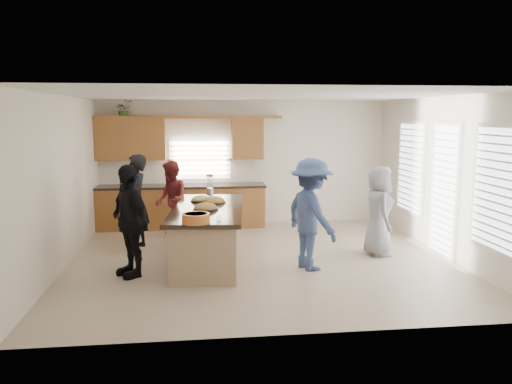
{
  "coord_description": "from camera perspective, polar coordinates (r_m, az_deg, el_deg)",
  "views": [
    {
      "loc": [
        -1.07,
        -8.29,
        2.49
      ],
      "look_at": [
        -0.06,
        0.24,
        1.15
      ],
      "focal_mm": 35.0,
      "sensor_mm": 36.0,
      "label": 1
    }
  ],
  "objects": [
    {
      "name": "platter_front",
      "position": [
        8.18,
        -5.78,
        -1.83
      ],
      "size": [
        0.42,
        0.42,
        0.17
      ],
      "color": "black",
      "rests_on": "island"
    },
    {
      "name": "platter_back",
      "position": [
        8.99,
        -6.34,
        -0.88
      ],
      "size": [
        0.36,
        0.36,
        0.15
      ],
      "color": "black",
      "rests_on": "island"
    },
    {
      "name": "right_wall_glazing",
      "position": [
        9.28,
        20.82,
        1.19
      ],
      "size": [
        0.06,
        4.0,
        2.25
      ],
      "color": "white",
      "rests_on": "ground"
    },
    {
      "name": "woman_left_mid",
      "position": [
        10.12,
        -9.67,
        -0.94
      ],
      "size": [
        0.75,
        0.88,
        1.58
      ],
      "primitive_type": "imported",
      "rotation": [
        0.0,
        0.0,
        -1.36
      ],
      "color": "maroon",
      "rests_on": "ground"
    },
    {
      "name": "island",
      "position": [
        8.5,
        -5.45,
        -5.05
      ],
      "size": [
        1.42,
        2.8,
        0.95
      ],
      "rotation": [
        0.0,
        0.0,
        -0.1
      ],
      "color": "tan",
      "rests_on": "ground"
    },
    {
      "name": "woman_left_front",
      "position": [
        7.92,
        -14.27,
        -3.21
      ],
      "size": [
        0.92,
        1.09,
        1.74
      ],
      "primitive_type": "imported",
      "rotation": [
        0.0,
        0.0,
        -0.99
      ],
      "color": "black",
      "rests_on": "ground"
    },
    {
      "name": "clear_cup",
      "position": [
        7.29,
        -4.28,
        -3.01
      ],
      "size": [
        0.07,
        0.07,
        0.09
      ],
      "primitive_type": "cylinder",
      "color": "white",
      "rests_on": "island"
    },
    {
      "name": "woman_right_back",
      "position": [
        8.05,
        6.3,
        -2.56
      ],
      "size": [
        1.05,
        1.33,
        1.8
      ],
      "primitive_type": "imported",
      "rotation": [
        0.0,
        0.0,
        1.95
      ],
      "color": "navy",
      "rests_on": "ground"
    },
    {
      "name": "platter_mid",
      "position": [
        8.8,
        -4.84,
        -1.06
      ],
      "size": [
        0.42,
        0.42,
        0.17
      ],
      "color": "black",
      "rests_on": "island"
    },
    {
      "name": "back_cabinetry",
      "position": [
        11.14,
        -8.74,
        0.62
      ],
      "size": [
        4.08,
        0.66,
        2.46
      ],
      "color": "#98632C",
      "rests_on": "ground"
    },
    {
      "name": "room_shell",
      "position": [
        8.38,
        0.59,
        4.84
      ],
      "size": [
        6.52,
        6.02,
        2.81
      ],
      "color": "silver",
      "rests_on": "ground"
    },
    {
      "name": "woman_left_back",
      "position": [
        9.46,
        -13.53,
        -1.15
      ],
      "size": [
        0.52,
        0.7,
        1.77
      ],
      "primitive_type": "imported",
      "rotation": [
        0.0,
        0.0,
        -1.73
      ],
      "color": "black",
      "rests_on": "ground"
    },
    {
      "name": "woman_right_front",
      "position": [
        9.11,
        13.86,
        -2.1
      ],
      "size": [
        0.57,
        0.82,
        1.59
      ],
      "primitive_type": "imported",
      "rotation": [
        0.0,
        0.0,
        1.49
      ],
      "color": "gray",
      "rests_on": "ground"
    },
    {
      "name": "salad_bowl",
      "position": [
        7.19,
        -6.9,
        -2.93
      ],
      "size": [
        0.4,
        0.4,
        0.14
      ],
      "color": "orange",
      "rests_on": "island"
    },
    {
      "name": "flower_vase",
      "position": [
        9.59,
        -5.28,
        0.88
      ],
      "size": [
        0.14,
        0.14,
        0.41
      ],
      "color": "silver",
      "rests_on": "island"
    },
    {
      "name": "potted_plant",
      "position": [
        11.22,
        -14.86,
        9.13
      ],
      "size": [
        0.45,
        0.43,
        0.4
      ],
      "primitive_type": "imported",
      "rotation": [
        0.0,
        0.0,
        0.43
      ],
      "color": "#3D6729",
      "rests_on": "back_cabinetry"
    },
    {
      "name": "floor",
      "position": [
        8.72,
        0.57,
        -7.72
      ],
      "size": [
        6.5,
        6.5,
        0.0
      ],
      "primitive_type": "plane",
      "color": "tan",
      "rests_on": "ground"
    },
    {
      "name": "plate_stack",
      "position": [
        9.18,
        -5.89,
        -0.66
      ],
      "size": [
        0.21,
        0.21,
        0.05
      ],
      "primitive_type": "cylinder",
      "color": "#9F7DB7",
      "rests_on": "island"
    }
  ]
}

